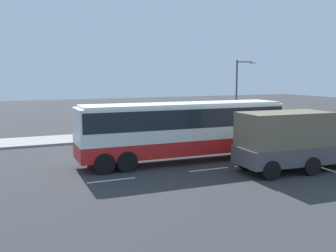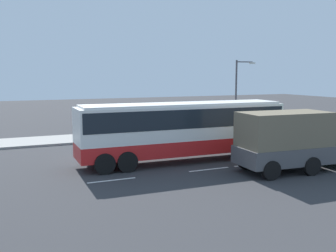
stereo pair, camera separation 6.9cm
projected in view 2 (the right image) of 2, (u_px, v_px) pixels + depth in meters
name	position (u px, v px, depth m)	size (l,w,h in m)	color
ground_plane	(164.00, 162.00, 22.72)	(120.00, 120.00, 0.00)	#333335
sidewalk_curb	(117.00, 136.00, 31.58)	(80.00, 4.00, 0.15)	gray
lane_centreline	(242.00, 166.00, 21.70)	(40.14, 0.16, 0.01)	white
coach_bus	(183.00, 125.00, 22.48)	(12.38, 2.83, 3.44)	red
cargo_truck	(298.00, 139.00, 20.44)	(7.19, 2.90, 3.15)	#19592D
pedestrian_near_curb	(128.00, 123.00, 32.18)	(0.32, 0.32, 1.55)	brown
street_lamp	(238.00, 89.00, 34.18)	(1.98, 0.24, 6.17)	#47474C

